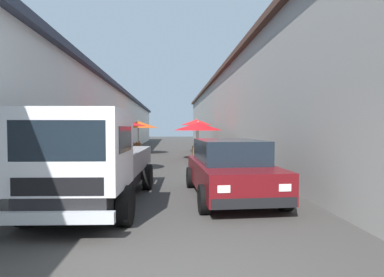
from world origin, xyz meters
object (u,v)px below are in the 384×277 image
at_px(fruit_stall_near_left, 197,127).
at_px(hatchback_car, 229,168).
at_px(plastic_stool, 143,168).
at_px(fruit_stall_near_right, 119,133).
at_px(fruit_stall_far_right, 198,130).
at_px(fruit_stall_far_left, 138,127).
at_px(delivery_truck, 89,163).
at_px(vendor_by_crates, 75,157).

distance_m(fruit_stall_near_left, hatchback_car, 13.55).
bearing_deg(plastic_stool, fruit_stall_near_right, 44.16).
distance_m(fruit_stall_far_right, fruit_stall_near_left, 4.81).
height_order(fruit_stall_far_right, fruit_stall_far_left, fruit_stall_far_left).
height_order(fruit_stall_far_left, delivery_truck, fruit_stall_far_left).
bearing_deg(delivery_truck, fruit_stall_near_right, 4.09).
bearing_deg(fruit_stall_far_right, fruit_stall_far_left, 43.76).
bearing_deg(fruit_stall_near_left, plastic_stool, 164.51).
relative_size(hatchback_car, plastic_stool, 9.13).
xyz_separation_m(vendor_by_crates, plastic_stool, (1.98, -1.75, -0.61)).
distance_m(fruit_stall_far_right, plastic_stool, 6.16).
height_order(fruit_stall_far_right, hatchback_car, fruit_stall_far_right).
height_order(fruit_stall_near_right, vendor_by_crates, fruit_stall_near_right).
height_order(hatchback_car, vendor_by_crates, vendor_by_crates).
relative_size(fruit_stall_near_left, delivery_truck, 0.49).
bearing_deg(plastic_stool, vendor_by_crates, 138.55).
xyz_separation_m(hatchback_car, plastic_stool, (3.22, 2.47, -0.41)).
bearing_deg(delivery_truck, vendor_by_crates, 23.42).
bearing_deg(vendor_by_crates, plastic_stool, -41.45).
bearing_deg(fruit_stall_near_right, fruit_stall_far_right, -38.91).
height_order(delivery_truck, vendor_by_crates, delivery_truck).
relative_size(hatchback_car, vendor_by_crates, 2.44).
xyz_separation_m(hatchback_car, delivery_truck, (-1.28, 3.12, 0.30)).
bearing_deg(delivery_truck, fruit_stall_far_right, -17.47).
bearing_deg(hatchback_car, fruit_stall_far_right, -0.12).
xyz_separation_m(fruit_stall_far_left, hatchback_car, (-12.59, -3.70, -1.12)).
bearing_deg(fruit_stall_far_left, fruit_stall_near_left, -77.40).
bearing_deg(plastic_stool, fruit_stall_far_left, 7.52).
height_order(fruit_stall_far_right, fruit_stall_near_right, fruit_stall_near_right).
height_order(hatchback_car, plastic_stool, hatchback_car).
bearing_deg(fruit_stall_far_right, plastic_stool, 155.59).
bearing_deg(fruit_stall_near_right, fruit_stall_far_left, 1.24).
bearing_deg(fruit_stall_far_left, plastic_stool, -172.48).
height_order(fruit_stall_near_left, hatchback_car, fruit_stall_near_left).
xyz_separation_m(fruit_stall_near_right, hatchback_car, (-4.31, -3.52, -0.81)).
bearing_deg(fruit_stall_near_right, fruit_stall_near_left, -23.03).
bearing_deg(delivery_truck, fruit_stall_near_left, -13.34).
distance_m(fruit_stall_near_left, plastic_stool, 10.77).
bearing_deg(plastic_stool, hatchback_car, -142.57).
bearing_deg(fruit_stall_near_left, hatchback_car, 178.38).
bearing_deg(vendor_by_crates, fruit_stall_far_left, -2.60).
distance_m(fruit_stall_near_right, plastic_stool, 1.95).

